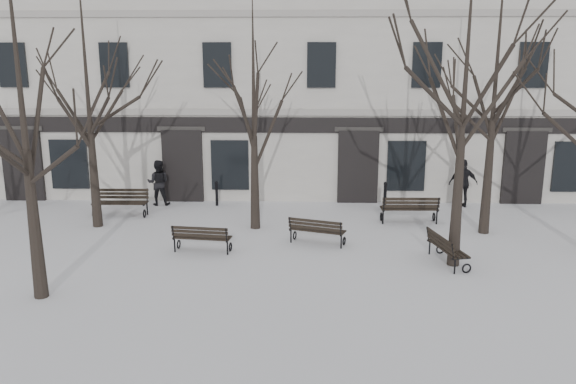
{
  "coord_description": "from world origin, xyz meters",
  "views": [
    {
      "loc": [
        1.36,
        -14.06,
        5.46
      ],
      "look_at": [
        0.86,
        3.0,
        1.54
      ],
      "focal_mm": 35.0,
      "sensor_mm": 36.0,
      "label": 1
    }
  ],
  "objects_px": {
    "bench_2": "(317,230)",
    "tree_1": "(18,71)",
    "tree_2": "(466,70)",
    "bench_4": "(410,208)",
    "bench_1": "(202,237)",
    "bench_3": "(121,202)",
    "bench_5": "(446,248)"
  },
  "relations": [
    {
      "from": "bench_2",
      "to": "tree_1",
      "type": "bearing_deg",
      "value": 51.41
    },
    {
      "from": "tree_2",
      "to": "bench_4",
      "type": "height_order",
      "value": "tree_2"
    },
    {
      "from": "tree_2",
      "to": "bench_1",
      "type": "distance_m",
      "value": 8.69
    },
    {
      "from": "bench_4",
      "to": "bench_3",
      "type": "bearing_deg",
      "value": -4.67
    },
    {
      "from": "bench_2",
      "to": "bench_3",
      "type": "bearing_deg",
      "value": -4.6
    },
    {
      "from": "tree_2",
      "to": "bench_4",
      "type": "relative_size",
      "value": 4.27
    },
    {
      "from": "bench_1",
      "to": "bench_4",
      "type": "distance_m",
      "value": 7.47
    },
    {
      "from": "tree_2",
      "to": "bench_3",
      "type": "relative_size",
      "value": 4.32
    },
    {
      "from": "bench_1",
      "to": "bench_5",
      "type": "xyz_separation_m",
      "value": [
        6.97,
        -0.75,
        -0.0
      ]
    },
    {
      "from": "bench_3",
      "to": "bench_4",
      "type": "relative_size",
      "value": 0.99
    },
    {
      "from": "tree_1",
      "to": "tree_2",
      "type": "xyz_separation_m",
      "value": [
        10.43,
        2.5,
        0.01
      ]
    },
    {
      "from": "tree_1",
      "to": "bench_2",
      "type": "bearing_deg",
      "value": 32.05
    },
    {
      "from": "bench_2",
      "to": "bench_5",
      "type": "relative_size",
      "value": 1.01
    },
    {
      "from": "tree_1",
      "to": "tree_2",
      "type": "bearing_deg",
      "value": 13.49
    },
    {
      "from": "bench_1",
      "to": "bench_4",
      "type": "xyz_separation_m",
      "value": [
        6.69,
        3.31,
        0.07
      ]
    },
    {
      "from": "bench_2",
      "to": "bench_1",
      "type": "bearing_deg",
      "value": 33.07
    },
    {
      "from": "bench_4",
      "to": "bench_5",
      "type": "distance_m",
      "value": 4.07
    },
    {
      "from": "bench_3",
      "to": "bench_5",
      "type": "distance_m",
      "value": 11.66
    },
    {
      "from": "tree_2",
      "to": "bench_1",
      "type": "xyz_separation_m",
      "value": [
        -7.16,
        0.85,
        -4.84
      ]
    },
    {
      "from": "bench_5",
      "to": "tree_2",
      "type": "bearing_deg",
      "value": -129.23
    },
    {
      "from": "tree_2",
      "to": "bench_5",
      "type": "bearing_deg",
      "value": 152.46
    },
    {
      "from": "tree_2",
      "to": "bench_2",
      "type": "relative_size",
      "value": 4.72
    },
    {
      "from": "tree_2",
      "to": "bench_4",
      "type": "xyz_separation_m",
      "value": [
        -0.47,
        4.16,
        -4.77
      ]
    },
    {
      "from": "bench_3",
      "to": "bench_2",
      "type": "bearing_deg",
      "value": -24.66
    },
    {
      "from": "bench_1",
      "to": "tree_1",
      "type": "bearing_deg",
      "value": 52.98
    },
    {
      "from": "tree_1",
      "to": "bench_4",
      "type": "relative_size",
      "value": 4.27
    },
    {
      "from": "bench_2",
      "to": "bench_3",
      "type": "height_order",
      "value": "bench_3"
    },
    {
      "from": "tree_2",
      "to": "tree_1",
      "type": "bearing_deg",
      "value": -166.51
    },
    {
      "from": "bench_3",
      "to": "bench_4",
      "type": "bearing_deg",
      "value": -4.44
    },
    {
      "from": "bench_3",
      "to": "bench_1",
      "type": "bearing_deg",
      "value": -47.91
    },
    {
      "from": "bench_1",
      "to": "bench_2",
      "type": "distance_m",
      "value": 3.51
    },
    {
      "from": "tree_1",
      "to": "bench_1",
      "type": "bearing_deg",
      "value": 45.7
    }
  ]
}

